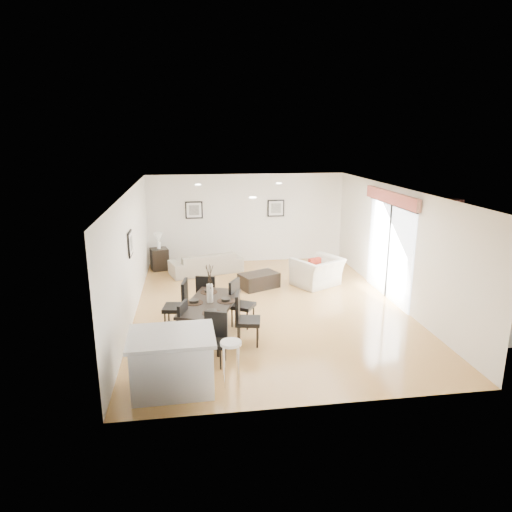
{
  "coord_description": "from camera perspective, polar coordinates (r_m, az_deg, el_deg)",
  "views": [
    {
      "loc": [
        -1.7,
        -9.71,
        3.86
      ],
      "look_at": [
        -0.23,
        0.4,
        1.12
      ],
      "focal_mm": 32.0,
      "sensor_mm": 36.0,
      "label": 1
    }
  ],
  "objects": [
    {
      "name": "dining_chair_head",
      "position": [
        8.0,
        -5.17,
        -9.84
      ],
      "size": [
        0.51,
        0.51,
        0.9
      ],
      "rotation": [
        0.0,
        0.0,
        -0.33
      ],
      "color": "black",
      "rests_on": "ground"
    },
    {
      "name": "coffee_table",
      "position": [
        11.8,
        0.36,
        -3.08
      ],
      "size": [
        1.12,
        0.93,
        0.39
      ],
      "primitive_type": "cube",
      "rotation": [
        0.0,
        0.0,
        0.42
      ],
      "color": "black",
      "rests_on": "ground"
    },
    {
      "name": "dining_chair_efar",
      "position": [
        9.44,
        -2.12,
        -5.56
      ],
      "size": [
        0.59,
        0.59,
        0.97
      ],
      "rotation": [
        0.0,
        0.0,
        1.04
      ],
      "color": "black",
      "rests_on": "ground"
    },
    {
      "name": "wall_right",
      "position": [
        11.08,
        17.11,
        1.25
      ],
      "size": [
        0.04,
        8.0,
        2.7
      ],
      "primitive_type": "cube",
      "color": "white",
      "rests_on": "ground"
    },
    {
      "name": "courtyard",
      "position": [
        13.5,
        27.65,
        0.72
      ],
      "size": [
        6.0,
        6.0,
        2.0
      ],
      "color": "gray",
      "rests_on": "ground"
    },
    {
      "name": "framed_print_left_wall",
      "position": [
        9.85,
        -15.44,
        1.51
      ],
      "size": [
        0.04,
        0.52,
        0.52
      ],
      "rotation": [
        0.0,
        0.0,
        1.57
      ],
      "color": "black",
      "rests_on": "wall_left"
    },
    {
      "name": "wall_front",
      "position": [
        6.47,
        7.73,
        -7.95
      ],
      "size": [
        6.0,
        0.04,
        2.7
      ],
      "primitive_type": "cube",
      "color": "white",
      "rests_on": "ground"
    },
    {
      "name": "dining_table",
      "position": [
        8.93,
        -5.74,
        -6.18
      ],
      "size": [
        1.36,
        1.9,
        0.71
      ],
      "rotation": [
        0.0,
        0.0,
        -0.33
      ],
      "color": "black",
      "rests_on": "ground"
    },
    {
      "name": "side_table",
      "position": [
        13.64,
        -11.97,
        -0.37
      ],
      "size": [
        0.58,
        0.58,
        0.63
      ],
      "primitive_type": "cube",
      "rotation": [
        0.0,
        0.0,
        0.26
      ],
      "color": "black",
      "rests_on": "ground"
    },
    {
      "name": "bar_stool",
      "position": [
        7.26,
        -3.15,
        -11.38
      ],
      "size": [
        0.34,
        0.34,
        0.74
      ],
      "color": "white",
      "rests_on": "ground"
    },
    {
      "name": "courtyard_plant_b",
      "position": [
        13.16,
        25.4,
        -1.98
      ],
      "size": [
        0.45,
        0.45,
        0.68
      ],
      "primitive_type": "imported",
      "rotation": [
        0.0,
        0.0,
        0.19
      ],
      "color": "#3D5E28",
      "rests_on": "ground"
    },
    {
      "name": "ground",
      "position": [
        10.59,
        1.57,
        -6.36
      ],
      "size": [
        8.0,
        8.0,
        0.0
      ],
      "primitive_type": "plane",
      "color": "tan",
      "rests_on": "ground"
    },
    {
      "name": "dining_chair_foot",
      "position": [
        9.97,
        -6.15,
        -4.63
      ],
      "size": [
        0.53,
        0.53,
        0.93
      ],
      "rotation": [
        0.0,
        0.0,
        2.84
      ],
      "color": "black",
      "rests_on": "ground"
    },
    {
      "name": "sofa",
      "position": [
        13.1,
        -6.25,
        -0.86
      ],
      "size": [
        2.18,
        1.36,
        0.59
      ],
      "primitive_type": "imported",
      "rotation": [
        0.0,
        0.0,
        3.44
      ],
      "color": "#A39B84",
      "rests_on": "ground"
    },
    {
      "name": "wall_left",
      "position": [
        10.12,
        -15.36,
        0.11
      ],
      "size": [
        0.04,
        8.0,
        2.7
      ],
      "primitive_type": "cube",
      "color": "white",
      "rests_on": "ground"
    },
    {
      "name": "courtyard_plant_a",
      "position": [
        12.49,
        28.99,
        -3.22
      ],
      "size": [
        0.8,
        0.76,
        0.71
      ],
      "primitive_type": "imported",
      "rotation": [
        0.0,
        0.0,
        0.38
      ],
      "color": "#3D5E28",
      "rests_on": "ground"
    },
    {
      "name": "wall_back",
      "position": [
        14.04,
        -1.16,
        4.72
      ],
      "size": [
        6.0,
        0.04,
        2.7
      ],
      "primitive_type": "cube",
      "color": "white",
      "rests_on": "ground"
    },
    {
      "name": "framed_print_back_left",
      "position": [
        13.86,
        -7.76,
        5.71
      ],
      "size": [
        0.52,
        0.04,
        0.52
      ],
      "color": "black",
      "rests_on": "wall_back"
    },
    {
      "name": "dining_chair_wfar",
      "position": [
        9.34,
        -9.53,
        -5.76
      ],
      "size": [
        0.53,
        0.53,
        1.04
      ],
      "rotation": [
        0.0,
        0.0,
        -1.73
      ],
      "color": "black",
      "rests_on": "ground"
    },
    {
      "name": "ceiling",
      "position": [
        9.93,
        1.69,
        8.31
      ],
      "size": [
        6.0,
        8.0,
        0.02
      ],
      "primitive_type": "cube",
      "color": "white",
      "rests_on": "wall_back"
    },
    {
      "name": "dining_chair_enear",
      "position": [
        8.62,
        -1.58,
        -7.46
      ],
      "size": [
        0.53,
        0.53,
        1.01
      ],
      "rotation": [
        0.0,
        0.0,
        1.39
      ],
      "color": "black",
      "rests_on": "ground"
    },
    {
      "name": "sliding_door",
      "position": [
        11.26,
        16.39,
        3.16
      ],
      "size": [
        0.12,
        2.7,
        2.57
      ],
      "color": "white",
      "rests_on": "wall_right"
    },
    {
      "name": "table_lamp",
      "position": [
        13.49,
        -12.11,
        2.16
      ],
      "size": [
        0.24,
        0.24,
        0.47
      ],
      "color": "white",
      "rests_on": "side_table"
    },
    {
      "name": "framed_print_back_right",
      "position": [
        14.1,
        2.5,
        5.99
      ],
      "size": [
        0.52,
        0.04,
        0.52
      ],
      "color": "black",
      "rests_on": "wall_back"
    },
    {
      "name": "vase",
      "position": [
        8.8,
        -5.81,
        -3.86
      ],
      "size": [
        0.97,
        1.49,
        0.75
      ],
      "color": "white",
      "rests_on": "dining_table"
    },
    {
      "name": "kitchen_island",
      "position": [
        7.33,
        -10.4,
        -12.84
      ],
      "size": [
        1.34,
        1.04,
        0.92
      ],
      "rotation": [
        0.0,
        0.0,
        0.03
      ],
      "color": "white",
      "rests_on": "ground"
    },
    {
      "name": "armchair",
      "position": [
        12.03,
        7.66,
        -1.96
      ],
      "size": [
        1.49,
        1.43,
        0.74
      ],
      "primitive_type": "imported",
      "rotation": [
        0.0,
        0.0,
        3.65
      ],
      "color": "beige",
      "rests_on": "ground"
    },
    {
      "name": "cushion",
      "position": [
        11.84,
        7.34,
        -1.08
      ],
      "size": [
        0.36,
        0.23,
        0.35
      ],
      "primitive_type": "cube",
      "rotation": [
        0.0,
        0.0,
        3.52
      ],
      "color": "maroon",
      "rests_on": "armchair"
    },
    {
      "name": "dining_chair_wnear",
      "position": [
        8.56,
        -9.71,
        -8.25
      ],
      "size": [
        0.53,
        0.53,
        0.91
      ],
      "rotation": [
        0.0,
        0.0,
        -1.93
      ],
      "color": "black",
      "rests_on": "ground"
    }
  ]
}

